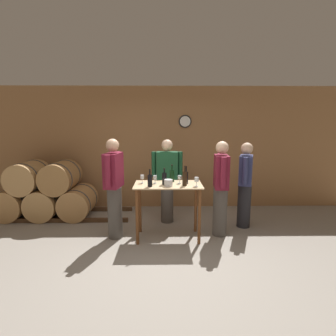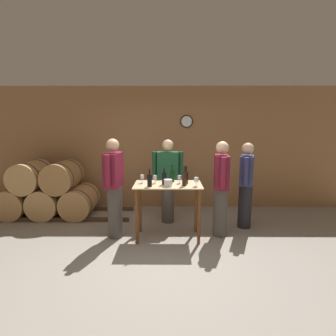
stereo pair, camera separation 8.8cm
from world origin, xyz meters
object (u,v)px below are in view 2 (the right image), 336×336
object	(u,v)px
wine_bottle_far_right	(186,177)
wine_glass_near_right	(180,178)
wine_bottle_right	(184,178)
person_visitor_near_door	(246,184)
wine_bottle_center	(172,176)
wine_glass_near_left	(142,177)
wine_glass_near_center	(155,178)
wine_glass_far_side	(196,180)
person_host	(221,187)
wine_bottle_far_left	(150,180)
person_visitor_bearded	(114,186)
person_visitor_with_scarf	(168,179)
wine_bottle_left	(164,178)
ice_bucket	(168,183)

from	to	relation	value
wine_bottle_far_right	wine_glass_near_right	bearing A→B (deg)	162.22
wine_bottle_right	person_visitor_near_door	bearing A→B (deg)	26.04
wine_bottle_center	wine_glass_near_left	bearing A→B (deg)	-170.14
person_visitor_near_door	wine_glass_near_right	bearing A→B (deg)	-161.82
wine_bottle_right	wine_glass_near_left	xyz separation A→B (m)	(-0.69, 0.19, -0.02)
wine_glass_near_center	wine_bottle_far_right	bearing A→B (deg)	-4.18
wine_bottle_right	wine_glass_far_side	size ratio (longest dim) A/B	2.18
wine_bottle_center	wine_glass_near_left	world-z (taller)	wine_bottle_center
wine_glass_far_side	person_host	bearing A→B (deg)	29.25
wine_bottle_center	person_host	distance (m)	0.84
wine_bottle_far_left	person_visitor_bearded	xyz separation A→B (m)	(-0.60, 0.19, -0.15)
wine_glass_near_right	person_visitor_with_scarf	world-z (taller)	person_visitor_with_scarf
wine_bottle_far_left	wine_bottle_right	xyz separation A→B (m)	(0.55, 0.06, 0.02)
wine_bottle_center	wine_bottle_far_right	bearing A→B (deg)	-32.24
wine_bottle_left	wine_glass_near_left	size ratio (longest dim) A/B	1.98
wine_bottle_far_left	wine_glass_far_side	xyz separation A→B (m)	(0.73, 0.01, 0.00)
wine_glass_near_center	wine_glass_far_side	size ratio (longest dim) A/B	0.91
wine_bottle_left	ice_bucket	world-z (taller)	wine_bottle_left
wine_bottle_far_right	wine_glass_far_side	size ratio (longest dim) A/B	2.02
wine_bottle_left	wine_bottle_far_right	xyz separation A→B (m)	(0.36, 0.05, 0.01)
wine_bottle_center	person_visitor_near_door	distance (m)	1.39
wine_bottle_right	wine_glass_near_right	distance (m)	0.18
wine_bottle_left	wine_glass_near_center	bearing A→B (deg)	151.32
wine_bottle_far_left	person_host	distance (m)	1.22
ice_bucket	person_visitor_bearded	size ratio (longest dim) A/B	0.08
wine_glass_near_right	person_visitor_with_scarf	bearing A→B (deg)	106.77
wine_glass_near_left	wine_glass_near_right	size ratio (longest dim) A/B	1.03
wine_glass_near_center	wine_glass_near_left	bearing A→B (deg)	174.50
wine_glass_near_left	person_host	size ratio (longest dim) A/B	0.09
wine_glass_near_center	ice_bucket	world-z (taller)	wine_glass_near_center
wine_bottle_left	wine_glass_near_right	bearing A→B (deg)	17.53
person_visitor_near_door	wine_bottle_left	bearing A→B (deg)	-161.93
wine_glass_near_right	person_visitor_bearded	size ratio (longest dim) A/B	0.08
wine_bottle_center	wine_glass_near_right	size ratio (longest dim) A/B	2.23
wine_bottle_far_right	wine_glass_near_center	xyz separation A→B (m)	(-0.51, 0.04, -0.02)
wine_bottle_left	person_visitor_bearded	size ratio (longest dim) A/B	0.16
wine_glass_far_side	person_visitor_near_door	size ratio (longest dim) A/B	0.09
wine_bottle_far_left	person_visitor_with_scarf	distance (m)	0.95
wine_glass_near_center	wine_glass_far_side	xyz separation A→B (m)	(0.66, -0.21, 0.01)
wine_bottle_center	ice_bucket	size ratio (longest dim) A/B	2.23
wine_bottle_center	person_host	xyz separation A→B (m)	(0.82, -0.07, -0.18)
wine_glass_near_right	person_visitor_bearded	bearing A→B (deg)	-178.29
wine_bottle_left	wine_glass_near_center	size ratio (longest dim) A/B	2.06
wine_bottle_far_right	person_visitor_near_door	world-z (taller)	person_visitor_near_door
wine_bottle_far_left	wine_glass_far_side	distance (m)	0.73
wine_bottle_left	ice_bucket	xyz separation A→B (m)	(0.06, -0.13, -0.05)
wine_bottle_right	wine_glass_near_right	xyz separation A→B (m)	(-0.07, 0.16, -0.03)
wine_bottle_far_right	wine_glass_near_right	distance (m)	0.11
wine_bottle_far_left	wine_glass_far_side	size ratio (longest dim) A/B	1.90
wine_bottle_far_right	wine_glass_near_left	world-z (taller)	wine_bottle_far_right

